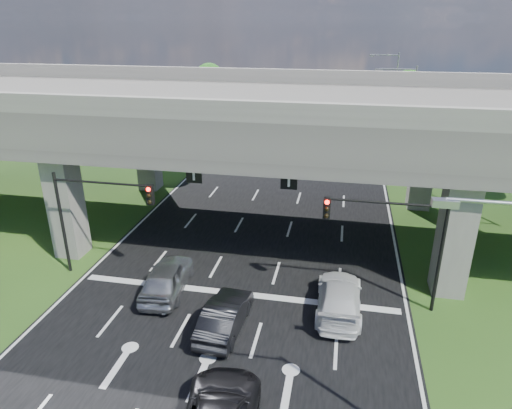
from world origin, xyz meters
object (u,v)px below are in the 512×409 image
(signal_right, at_px, (396,232))
(streetlight_far, at_px, (406,116))
(car_white, at_px, (339,297))
(car_silver, at_px, (167,277))
(signal_left, at_px, (95,207))
(car_dark, at_px, (225,316))
(streetlight_beyond, at_px, (392,89))

(signal_right, xyz_separation_m, streetlight_far, (2.27, 20.06, 1.66))
(car_white, bearing_deg, car_silver, -0.64)
(car_white, bearing_deg, signal_left, -4.72)
(signal_left, bearing_deg, car_dark, -23.31)
(signal_left, xyz_separation_m, car_dark, (8.06, -3.47, -3.40))
(streetlight_far, xyz_separation_m, car_silver, (-13.71, -21.00, -4.97))
(signal_left, bearing_deg, streetlight_far, 48.22)
(car_silver, bearing_deg, signal_right, 179.46)
(streetlight_beyond, relative_size, car_white, 1.87)
(signal_right, bearing_deg, streetlight_beyond, 86.39)
(streetlight_far, distance_m, car_silver, 25.57)
(signal_right, relative_size, car_silver, 1.20)
(signal_left, xyz_separation_m, car_white, (13.22, -0.94, -3.38))
(streetlight_far, height_order, streetlight_beyond, same)
(streetlight_beyond, bearing_deg, signal_right, -93.61)
(streetlight_far, relative_size, car_dark, 2.17)
(signal_left, relative_size, car_dark, 1.30)
(streetlight_far, bearing_deg, signal_right, -96.47)
(streetlight_far, bearing_deg, car_silver, -123.14)
(signal_left, relative_size, car_silver, 1.20)
(streetlight_beyond, xyz_separation_m, car_dark, (-9.86, -39.53, -5.06))
(car_silver, height_order, car_dark, car_silver)
(signal_right, distance_m, streetlight_beyond, 36.17)
(streetlight_beyond, bearing_deg, car_silver, -110.33)
(signal_left, bearing_deg, car_silver, -12.61)
(signal_right, height_order, car_silver, signal_right)
(signal_left, distance_m, streetlight_beyond, 40.30)
(car_dark, distance_m, car_white, 5.75)
(car_dark, relative_size, car_white, 0.86)
(signal_right, xyz_separation_m, signal_left, (-15.65, 0.00, 0.00))
(car_white, bearing_deg, streetlight_beyond, -97.87)
(signal_left, height_order, car_white, signal_left)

